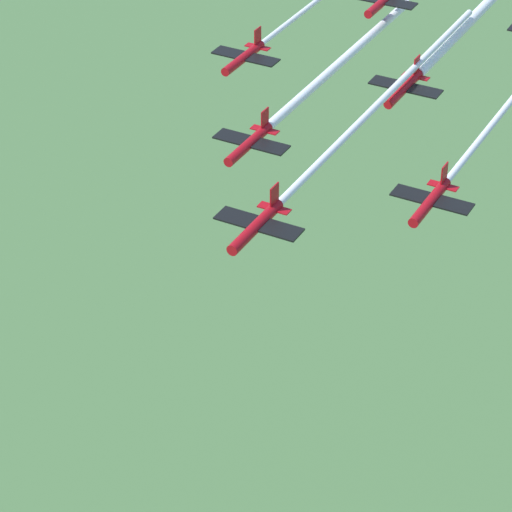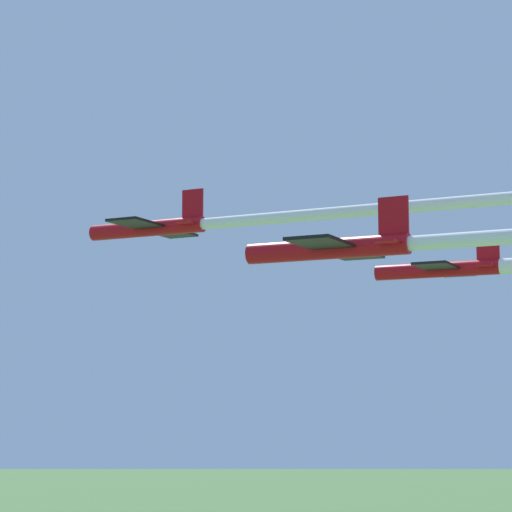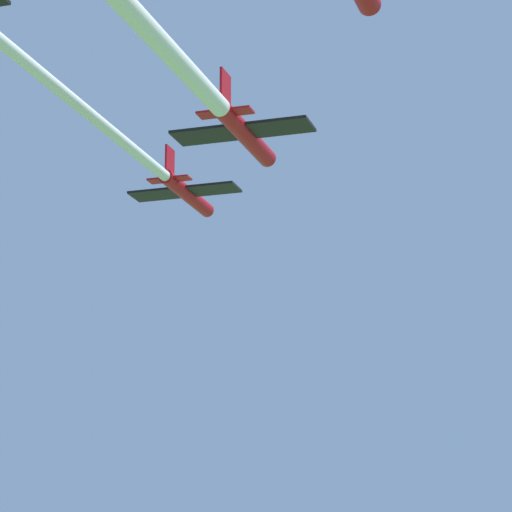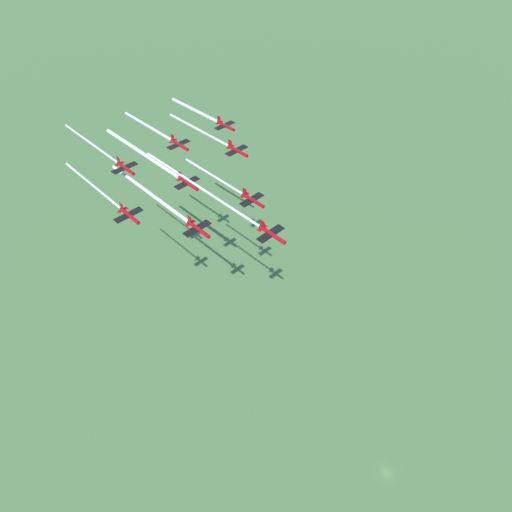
% 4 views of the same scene
% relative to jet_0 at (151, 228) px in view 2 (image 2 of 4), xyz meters
% --- Properties ---
extents(jet_0, '(9.06, 9.45, 3.16)m').
position_rel_jet_0_xyz_m(jet_0, '(0.00, 0.00, 0.00)').
color(jet_0, '#B20C14').
extents(jet_1, '(9.06, 9.45, 3.16)m').
position_rel_jet_0_xyz_m(jet_1, '(13.86, 16.43, -4.08)').
color(jet_1, '#B20C14').
extents(jet_2, '(9.06, 9.45, 3.16)m').
position_rel_jet_0_xyz_m(jet_2, '(-7.62, 20.10, -2.83)').
color(jet_2, '#B20C14').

